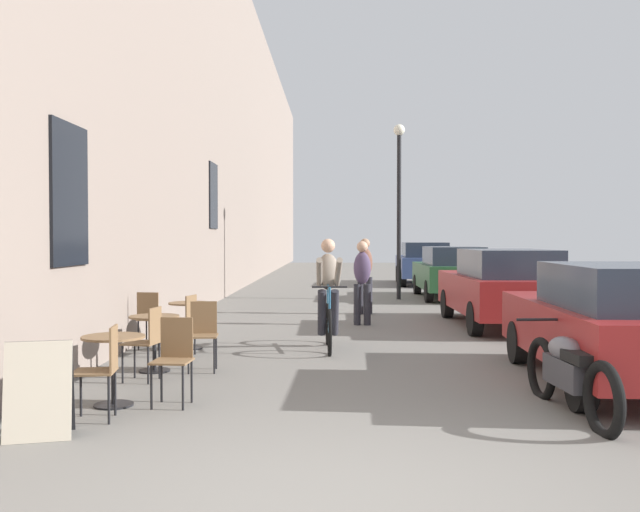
# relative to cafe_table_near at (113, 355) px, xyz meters

# --- Properties ---
(ground_plane) EXTENTS (88.00, 88.00, 0.00)m
(ground_plane) POSITION_rel_cafe_table_near_xyz_m (2.29, -2.67, -0.52)
(ground_plane) COLOR slate
(building_facade_left) EXTENTS (0.54, 68.00, 10.81)m
(building_facade_left) POSITION_rel_cafe_table_near_xyz_m (-1.16, 11.33, 4.88)
(building_facade_left) COLOR gray
(building_facade_left) RESTS_ON ground_plane
(cafe_table_near) EXTENTS (0.64, 0.64, 0.72)m
(cafe_table_near) POSITION_rel_cafe_table_near_xyz_m (0.00, 0.00, 0.00)
(cafe_table_near) COLOR black
(cafe_table_near) RESTS_ON ground_plane
(cafe_chair_near_toward_street) EXTENTS (0.43, 0.43, 0.89)m
(cafe_chair_near_toward_street) POSITION_rel_cafe_table_near_xyz_m (0.08, -0.55, -0.00)
(cafe_chair_near_toward_street) COLOR black
(cafe_chair_near_toward_street) RESTS_ON ground_plane
(cafe_chair_near_toward_wall) EXTENTS (0.40, 0.40, 0.89)m
(cafe_chair_near_toward_wall) POSITION_rel_cafe_table_near_xyz_m (0.61, 0.08, -0.00)
(cafe_chair_near_toward_wall) COLOR black
(cafe_chair_near_toward_wall) RESTS_ON ground_plane
(cafe_table_mid) EXTENTS (0.64, 0.64, 0.72)m
(cafe_table_mid) POSITION_rel_cafe_table_near_xyz_m (-0.06, 1.83, 0.00)
(cafe_table_mid) COLOR black
(cafe_table_mid) RESTS_ON ground_plane
(cafe_chair_mid_toward_street) EXTENTS (0.44, 0.44, 0.89)m
(cafe_chair_mid_toward_street) POSITION_rel_cafe_table_near_xyz_m (0.01, 1.22, -0.00)
(cafe_chair_mid_toward_street) COLOR black
(cafe_chair_mid_toward_street) RESTS_ON ground_plane
(cafe_chair_mid_toward_wall) EXTENTS (0.41, 0.41, 0.89)m
(cafe_chair_mid_toward_wall) POSITION_rel_cafe_table_near_xyz_m (0.56, 1.91, -0.00)
(cafe_chair_mid_toward_wall) COLOR black
(cafe_chair_mid_toward_wall) RESTS_ON ground_plane
(cafe_table_far) EXTENTS (0.64, 0.64, 0.72)m
(cafe_table_far) POSITION_rel_cafe_table_near_xyz_m (0.01, 3.67, 0.00)
(cafe_table_far) COLOR black
(cafe_table_far) RESTS_ON ground_plane
(cafe_chair_far_toward_street) EXTENTS (0.42, 0.42, 0.89)m
(cafe_chair_far_toward_street) POSITION_rel_cafe_table_near_xyz_m (-0.58, 3.59, -0.00)
(cafe_chair_far_toward_street) COLOR black
(cafe_chair_far_toward_street) RESTS_ON ground_plane
(cafe_chair_far_toward_wall) EXTENTS (0.46, 0.46, 0.89)m
(cafe_chair_far_toward_wall) POSITION_rel_cafe_table_near_xyz_m (0.08, 2.99, -0.00)
(cafe_chair_far_toward_wall) COLOR black
(cafe_chair_far_toward_wall) RESTS_ON ground_plane
(sandwich_board_sign) EXTENTS (0.63, 0.50, 0.84)m
(sandwich_board_sign) POSITION_rel_cafe_table_near_xyz_m (-0.28, -1.12, -0.11)
(sandwich_board_sign) COLOR black
(sandwich_board_sign) RESTS_ON ground_plane
(cyclist_on_bicycle) EXTENTS (0.52, 1.76, 1.74)m
(cyclist_on_bicycle) POSITION_rel_cafe_table_near_xyz_m (2.16, 3.76, 0.29)
(cyclist_on_bicycle) COLOR black
(cyclist_on_bicycle) RESTS_ON ground_plane
(pedestrian_near) EXTENTS (0.35, 0.25, 1.66)m
(pedestrian_near) POSITION_rel_cafe_table_near_xyz_m (2.81, 6.64, 0.41)
(pedestrian_near) COLOR #26262D
(pedestrian_near) RESTS_ON ground_plane
(pedestrian_mid) EXTENTS (0.36, 0.27, 1.71)m
(pedestrian_mid) POSITION_rel_cafe_table_near_xyz_m (2.94, 8.61, 0.44)
(pedestrian_mid) COLOR #26262D
(pedestrian_mid) RESTS_ON ground_plane
(street_lamp) EXTENTS (0.32, 0.32, 4.90)m
(street_lamp) POSITION_rel_cafe_table_near_xyz_m (4.06, 12.43, 2.59)
(street_lamp) COLOR black
(street_lamp) RESTS_ON ground_plane
(parked_car_nearest) EXTENTS (1.79, 4.06, 1.43)m
(parked_car_nearest) POSITION_rel_cafe_table_near_xyz_m (5.50, 1.04, 0.22)
(parked_car_nearest) COLOR maroon
(parked_car_nearest) RESTS_ON ground_plane
(parked_car_second) EXTENTS (1.83, 4.25, 1.51)m
(parked_car_second) POSITION_rel_cafe_table_near_xyz_m (5.51, 6.44, 0.26)
(parked_car_second) COLOR maroon
(parked_car_second) RESTS_ON ground_plane
(parked_car_third) EXTENTS (1.78, 4.17, 1.48)m
(parked_car_third) POSITION_rel_cafe_table_near_xyz_m (5.56, 12.71, 0.25)
(parked_car_third) COLOR #23512D
(parked_car_third) RESTS_ON ground_plane
(parked_car_fourth) EXTENTS (1.98, 4.45, 1.56)m
(parked_car_fourth) POSITION_rel_cafe_table_near_xyz_m (5.55, 18.68, 0.29)
(parked_car_fourth) COLOR #384C84
(parked_car_fourth) RESTS_ON ground_plane
(parked_motorcycle) EXTENTS (0.62, 2.15, 0.92)m
(parked_motorcycle) POSITION_rel_cafe_table_near_xyz_m (4.56, -0.23, -0.12)
(parked_motorcycle) COLOR black
(parked_motorcycle) RESTS_ON ground_plane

